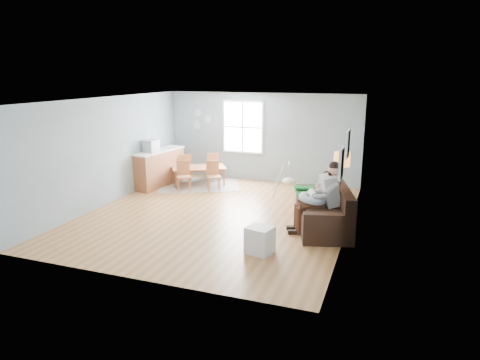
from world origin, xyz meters
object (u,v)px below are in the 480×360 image
at_px(storage_cube, 259,240).
at_px(baby_swing, 289,181).
at_px(floor_lamp, 342,166).
at_px(chair_nw, 186,166).
at_px(chair_ne, 213,165).
at_px(toddler, 321,188).
at_px(father, 321,195).
at_px(dining_table, 199,176).
at_px(monitor, 151,146).
at_px(chair_sw, 184,174).
at_px(counter, 159,167).
at_px(chair_se, 213,174).
at_px(sofa, 325,212).

xyz_separation_m(storage_cube, baby_swing, (-0.42, 4.02, 0.14)).
height_order(floor_lamp, chair_nw, floor_lamp).
bearing_deg(chair_ne, toddler, -36.35).
height_order(father, floor_lamp, floor_lamp).
distance_m(storage_cube, dining_table, 5.24).
bearing_deg(floor_lamp, storage_cube, -121.99).
distance_m(toddler, monitor, 5.29).
bearing_deg(floor_lamp, chair_sw, 161.46).
xyz_separation_m(floor_lamp, counter, (-5.50, 1.81, -0.83)).
relative_size(chair_sw, chair_se, 1.03).
distance_m(storage_cube, chair_ne, 5.74).
bearing_deg(dining_table, floor_lamp, -58.59).
relative_size(floor_lamp, monitor, 3.77).
distance_m(father, chair_nw, 5.58).
relative_size(father, dining_table, 0.97).
xyz_separation_m(floor_lamp, chair_se, (-3.78, 1.87, -0.90)).
height_order(dining_table, chair_nw, chair_nw).
xyz_separation_m(toddler, floor_lamp, (0.43, -0.11, 0.56)).
xyz_separation_m(chair_se, chair_ne, (-0.47, 1.05, 0.02)).
bearing_deg(dining_table, monitor, -177.24).
relative_size(dining_table, chair_nw, 1.85).
bearing_deg(storage_cube, chair_sw, 134.01).
xyz_separation_m(toddler, counter, (-5.07, 1.70, -0.27)).
relative_size(dining_table, monitor, 3.57).
relative_size(dining_table, chair_ne, 1.80).
xyz_separation_m(chair_se, chair_nw, (-1.23, 0.70, 0.00)).
distance_m(father, chair_se, 4.17).
height_order(father, storage_cube, father).
distance_m(chair_se, baby_swing, 2.17).
distance_m(father, toddler, 0.56).
distance_m(storage_cube, monitor, 5.58).
relative_size(sofa, counter, 1.29).
distance_m(chair_sw, counter, 1.00).
height_order(storage_cube, monitor, monitor).
bearing_deg(father, baby_swing, 117.10).
bearing_deg(father, toddler, 99.85).
bearing_deg(chair_nw, chair_sw, -65.84).
xyz_separation_m(floor_lamp, dining_table, (-4.40, 2.23, -1.09)).
relative_size(chair_ne, counter, 0.44).
height_order(father, monitor, father).
distance_m(sofa, storage_cube, 2.07).
bearing_deg(baby_swing, monitor, -170.81).
xyz_separation_m(chair_nw, baby_swing, (3.40, -0.49, -0.07)).
xyz_separation_m(father, storage_cube, (-0.87, -1.50, -0.56)).
relative_size(storage_cube, baby_swing, 0.51).
distance_m(chair_nw, counter, 0.91).
height_order(chair_sw, monitor, monitor).
height_order(chair_se, chair_ne, chair_ne).
relative_size(floor_lamp, baby_swing, 1.54).
distance_m(toddler, chair_ne, 4.76).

